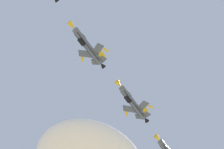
# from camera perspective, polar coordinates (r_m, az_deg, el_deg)

# --- Properties ---
(fighter_jet_left_wing) EXTENTS (15.60, 9.09, 5.47)m
(fighter_jet_left_wing) POSITION_cam_1_polar(r_m,az_deg,el_deg) (125.30, -3.08, 3.60)
(fighter_jet_left_wing) COLOR #4C5666
(fighter_jet_right_wing) EXTENTS (15.60, 9.22, 5.39)m
(fighter_jet_right_wing) POSITION_cam_1_polar(r_m,az_deg,el_deg) (133.49, 2.54, -3.41)
(fighter_jet_right_wing) COLOR #4C5666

